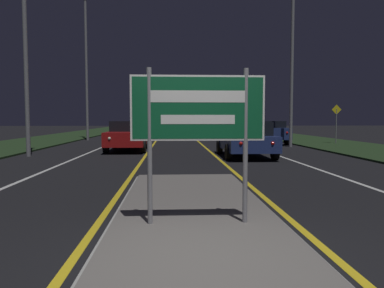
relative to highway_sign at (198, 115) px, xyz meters
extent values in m
plane|color=black|center=(0.00, -1.46, -1.63)|extent=(160.00, 160.00, 0.00)
cube|color=#999993|center=(0.00, 0.00, -1.60)|extent=(2.58, 9.38, 0.05)
cube|color=#66605B|center=(0.00, 0.00, -1.58)|extent=(2.46, 9.26, 0.10)
cube|color=#1E3319|center=(-9.50, 18.54, -1.59)|extent=(5.00, 100.00, 0.08)
cube|color=#1E3319|center=(9.50, 18.54, -1.59)|extent=(5.00, 100.00, 0.08)
cube|color=gold|center=(-1.48, 23.54, -1.62)|extent=(0.12, 70.00, 0.01)
cube|color=gold|center=(1.48, 23.54, -1.62)|extent=(0.12, 70.00, 0.01)
cube|color=silver|center=(-4.20, 23.54, -1.62)|extent=(0.12, 70.00, 0.01)
cube|color=silver|center=(4.20, 23.54, -1.62)|extent=(0.12, 70.00, 0.01)
cube|color=silver|center=(-7.20, 23.54, -1.62)|extent=(0.10, 70.00, 0.01)
cube|color=silver|center=(7.20, 23.54, -1.62)|extent=(0.10, 70.00, 0.01)
cylinder|color=gray|center=(-0.68, 0.00, -0.43)|extent=(0.07, 0.07, 2.19)
cylinder|color=gray|center=(0.68, 0.00, -0.43)|extent=(0.07, 0.07, 2.19)
cube|color=#0F512D|center=(0.00, 0.00, 0.10)|extent=(1.88, 0.04, 0.91)
cube|color=white|center=(0.00, -0.02, 0.10)|extent=(1.88, 0.00, 0.91)
cube|color=#0F512D|center=(0.00, -0.02, 0.10)|extent=(1.82, 0.01, 0.86)
cube|color=white|center=(0.00, -0.02, 0.26)|extent=(1.31, 0.01, 0.16)
cube|color=white|center=(0.00, -0.02, -0.06)|extent=(1.03, 0.01, 0.13)
cylinder|color=gray|center=(-6.37, 10.76, 2.91)|extent=(0.18, 0.18, 9.07)
cylinder|color=gray|center=(-6.52, 22.58, 3.56)|extent=(0.18, 0.18, 10.38)
cylinder|color=gray|center=(6.30, 15.36, 3.09)|extent=(0.18, 0.18, 9.45)
cube|color=navy|center=(2.69, 10.17, -1.01)|extent=(1.86, 4.34, 0.61)
cube|color=black|center=(2.69, 9.91, -0.44)|extent=(1.64, 2.25, 0.53)
sphere|color=red|center=(2.11, 8.02, -0.93)|extent=(0.14, 0.14, 0.14)
sphere|color=red|center=(3.27, 8.02, -0.93)|extent=(0.14, 0.14, 0.14)
cylinder|color=black|center=(1.80, 11.52, -1.31)|extent=(0.22, 0.63, 0.63)
cylinder|color=black|center=(3.58, 11.52, -1.31)|extent=(0.22, 0.63, 0.63)
cylinder|color=black|center=(1.80, 8.83, -1.31)|extent=(0.22, 0.63, 0.63)
cylinder|color=black|center=(3.58, 8.83, -1.31)|extent=(0.22, 0.63, 0.63)
cube|color=navy|center=(5.79, 18.47, -0.94)|extent=(1.70, 4.78, 0.68)
cube|color=black|center=(5.79, 18.18, -0.40)|extent=(1.50, 2.49, 0.41)
sphere|color=red|center=(5.26, 16.10, -0.86)|extent=(0.14, 0.14, 0.14)
sphere|color=red|center=(6.32, 16.10, -0.86)|extent=(0.14, 0.14, 0.14)
cylinder|color=black|center=(4.98, 19.95, -1.29)|extent=(0.22, 0.68, 0.68)
cylinder|color=black|center=(6.60, 19.95, -1.29)|extent=(0.22, 0.68, 0.68)
cylinder|color=black|center=(4.98, 16.98, -1.29)|extent=(0.22, 0.68, 0.68)
cylinder|color=black|center=(6.60, 16.98, -1.29)|extent=(0.22, 0.68, 0.68)
cube|color=black|center=(2.52, 29.60, -1.00)|extent=(1.73, 4.38, 0.65)
cube|color=black|center=(2.52, 29.34, -0.46)|extent=(1.53, 2.28, 0.44)
sphere|color=red|center=(1.99, 27.43, -0.92)|extent=(0.14, 0.14, 0.14)
sphere|color=red|center=(3.06, 27.43, -0.92)|extent=(0.14, 0.14, 0.14)
cylinder|color=black|center=(1.70, 30.96, -1.33)|extent=(0.22, 0.60, 0.60)
cylinder|color=black|center=(3.35, 30.96, -1.33)|extent=(0.22, 0.60, 0.60)
cylinder|color=black|center=(1.70, 28.24, -1.33)|extent=(0.22, 0.60, 0.60)
cylinder|color=black|center=(3.35, 28.24, -1.33)|extent=(0.22, 0.60, 0.60)
cube|color=maroon|center=(-2.51, 13.38, -0.99)|extent=(1.78, 4.47, 0.65)
cube|color=black|center=(-2.51, 13.65, -0.41)|extent=(1.57, 2.33, 0.50)
sphere|color=white|center=(-3.07, 11.16, -0.91)|extent=(0.14, 0.14, 0.14)
sphere|color=white|center=(-1.96, 11.16, -0.91)|extent=(0.14, 0.14, 0.14)
cylinder|color=black|center=(-3.36, 11.99, -1.31)|extent=(0.22, 0.63, 0.63)
cylinder|color=black|center=(-1.66, 11.99, -1.31)|extent=(0.22, 0.63, 0.63)
cylinder|color=black|center=(-3.36, 14.76, -1.31)|extent=(0.22, 0.63, 0.63)
cylinder|color=black|center=(-1.66, 14.76, -1.31)|extent=(0.22, 0.63, 0.63)
cylinder|color=gray|center=(9.69, 17.14, -0.49)|extent=(0.06, 0.06, 2.11)
cube|color=yellow|center=(9.69, 17.14, 0.50)|extent=(0.60, 0.02, 0.60)
camera|label=1|loc=(-0.37, -5.22, -0.05)|focal=35.00mm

